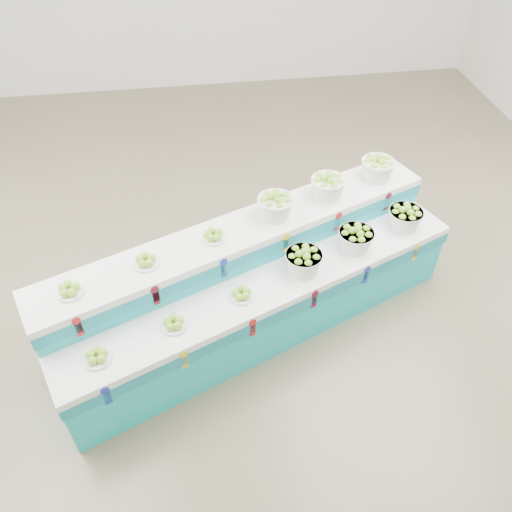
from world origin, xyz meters
The scene contains 14 objects.
ground centered at (0.00, 0.00, 0.00)m, with size 10.00×10.00×0.00m, color brown.
display_stand centered at (0.39, -0.46, 0.51)m, with size 3.93×1.01×1.02m, color #1CB7BF, non-canonical shape.
plate_lower_left centered at (-0.96, -1.28, 0.77)m, with size 0.22×0.22×0.09m, color white.
plate_lower_mid centered at (-0.37, -1.03, 0.77)m, with size 0.22×0.22×0.09m, color white.
plate_lower_right centered at (0.22, -0.79, 0.77)m, with size 0.22×0.22×0.09m, color white.
basket_lower_left centered at (0.81, -0.55, 0.84)m, with size 0.33×0.33×0.24m, color silver, non-canonical shape.
basket_lower_mid centered at (1.36, -0.33, 0.84)m, with size 0.33×0.33×0.24m, color silver, non-canonical shape.
basket_lower_right centered at (1.93, -0.09, 0.84)m, with size 0.33×0.33×0.24m, color silver, non-canonical shape.
plate_upper_left centered at (-1.15, -0.83, 1.07)m, with size 0.22×0.22×0.09m, color white.
plate_upper_mid centered at (-0.55, -0.58, 1.07)m, with size 0.22×0.22×0.09m, color white.
plate_upper_right centered at (0.03, -0.34, 1.07)m, with size 0.22×0.22×0.09m, color white.
basket_upper_left centered at (0.62, -0.10, 1.14)m, with size 0.33×0.33×0.24m, color silver, non-canonical shape.
basket_upper_mid centered at (1.17, 0.12, 1.14)m, with size 0.33×0.33×0.24m, color silver, non-canonical shape.
basket_upper_right centered at (1.74, 0.36, 1.14)m, with size 0.33×0.33×0.24m, color silver, non-canonical shape.
Camera 1 is at (-0.10, -3.76, 4.00)m, focal length 36.00 mm.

